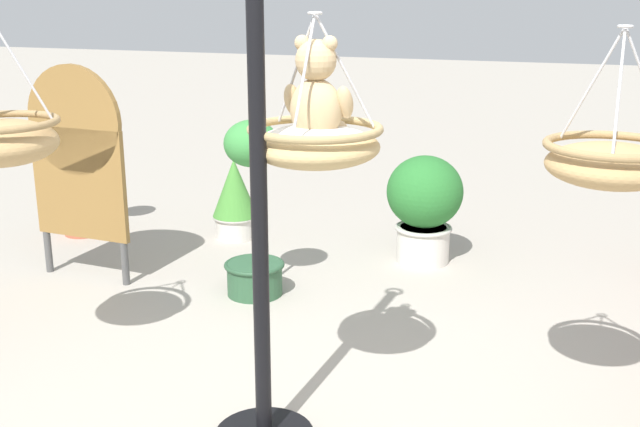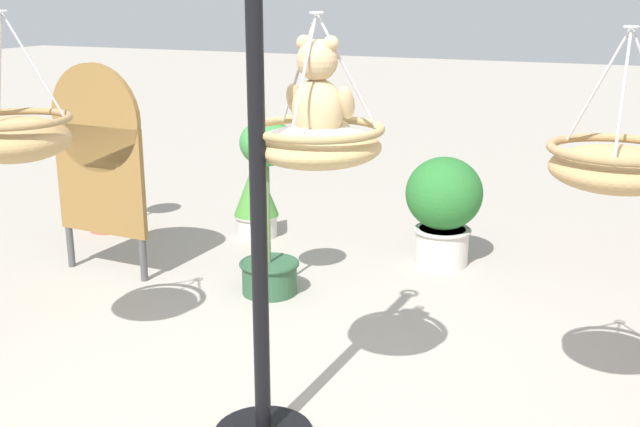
% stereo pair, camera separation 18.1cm
% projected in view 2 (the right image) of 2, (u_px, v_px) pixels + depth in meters
% --- Properties ---
extents(display_pole_central, '(0.44, 0.44, 2.43)m').
position_uv_depth(display_pole_central, '(260.00, 281.00, 3.25)').
color(display_pole_central, black).
rests_on(display_pole_central, ground).
extents(hanging_basket_with_teddy, '(0.58, 0.58, 0.64)m').
position_uv_depth(hanging_basket_with_teddy, '(317.00, 143.00, 3.26)').
color(hanging_basket_with_teddy, tan).
extents(teddy_bear, '(0.30, 0.28, 0.44)m').
position_uv_depth(teddy_bear, '(319.00, 97.00, 3.23)').
color(teddy_bear, tan).
extents(hanging_basket_left_high, '(0.56, 0.56, 0.72)m').
position_uv_depth(hanging_basket_left_high, '(15.00, 136.00, 3.77)').
color(hanging_basket_left_high, tan).
extents(hanging_basket_right_low, '(0.56, 0.56, 0.65)m').
position_uv_depth(hanging_basket_right_low, '(617.00, 165.00, 3.10)').
color(hanging_basket_right_low, tan).
extents(potted_plant_flowering_red, '(0.34, 0.34, 1.07)m').
position_uv_depth(potted_plant_flowering_red, '(104.00, 172.00, 6.36)').
color(potted_plant_flowering_red, '#AD563D').
rests_on(potted_plant_flowering_red, ground).
extents(potted_plant_tall_leafy, '(0.40, 0.40, 1.16)m').
position_uv_depth(potted_plant_tall_leafy, '(268.00, 210.00, 4.98)').
color(potted_plant_tall_leafy, '#2D5638').
rests_on(potted_plant_tall_leafy, ground).
extents(potted_plant_bushy_green, '(0.55, 0.55, 0.80)m').
position_uv_depth(potted_plant_bushy_green, '(444.00, 205.00, 5.56)').
color(potted_plant_bushy_green, beige).
rests_on(potted_plant_bushy_green, ground).
extents(potted_plant_small_succulent, '(0.36, 0.36, 0.65)m').
position_uv_depth(potted_plant_small_succulent, '(256.00, 197.00, 6.24)').
color(potted_plant_small_succulent, beige).
rests_on(potted_plant_small_succulent, ground).
extents(display_sign_board, '(0.74, 0.08, 1.47)m').
position_uv_depth(display_sign_board, '(98.00, 153.00, 5.25)').
color(display_sign_board, olive).
rests_on(display_sign_board, ground).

